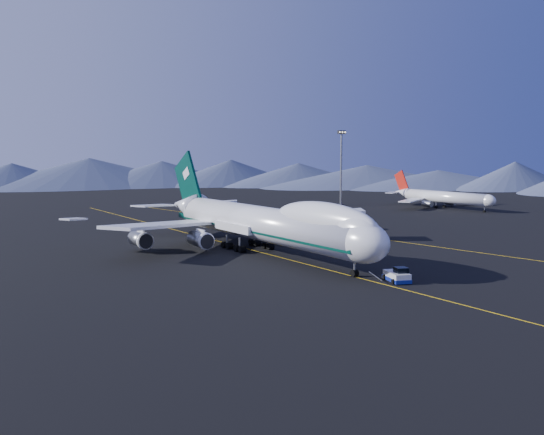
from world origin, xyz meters
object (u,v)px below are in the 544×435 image
service_van (356,225)px  floodlight_mast (341,168)px  second_jet (441,197)px  pushback_tug (397,277)px  boeing_747 (262,222)px

service_van → floodlight_mast: bearing=17.5°
second_jet → service_van: (-59.90, -25.04, -3.09)m
pushback_tug → second_jet: 122.70m
second_jet → service_van: size_ratio=9.02×
floodlight_mast → pushback_tug: bearing=-126.0°
boeing_747 → pushback_tug: boeing_747 is taller
floodlight_mast → boeing_747: bearing=-137.9°
boeing_747 → service_van: bearing=24.7°
second_jet → service_van: bearing=-167.2°
boeing_747 → second_jet: bearing=23.5°
service_van → boeing_747: bearing=168.5°
pushback_tug → floodlight_mast: 128.04m
boeing_747 → service_van: size_ratio=14.96×
pushback_tug → floodlight_mast: (74.96, 103.02, 12.73)m
boeing_747 → floodlight_mast: bearing=42.1°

